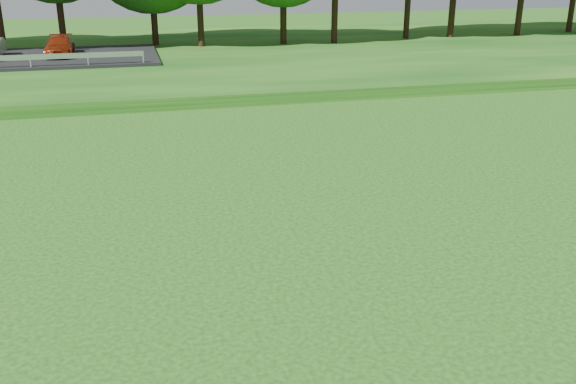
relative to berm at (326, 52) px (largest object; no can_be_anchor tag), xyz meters
name	(u,v)px	position (x,y,z in m)	size (l,w,h in m)	color
berm	(326,52)	(0.00, 0.00, 0.00)	(130.00, 30.00, 0.60)	#0D4410
walking_path	(407,93)	(0.00, -14.00, -0.28)	(130.00, 1.60, 0.04)	gray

